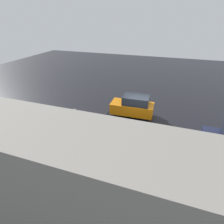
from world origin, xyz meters
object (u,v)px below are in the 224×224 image
moving_hatchback (133,106)px  fire_hydrant (82,125)px  sign_post (83,124)px  pedestrian (75,116)px

moving_hatchback → fire_hydrant: moving_hatchback is taller
moving_hatchback → sign_post: bearing=63.7°
moving_hatchback → sign_post: 5.69m
sign_post → pedestrian: bearing=-46.5°
fire_hydrant → sign_post: sign_post is taller
pedestrian → sign_post: sign_post is taller
moving_hatchback → pedestrian: size_ratio=2.44×
moving_hatchback → sign_post: size_ratio=1.65×
moving_hatchback → fire_hydrant: size_ratio=4.94×
fire_hydrant → moving_hatchback: bearing=-134.3°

